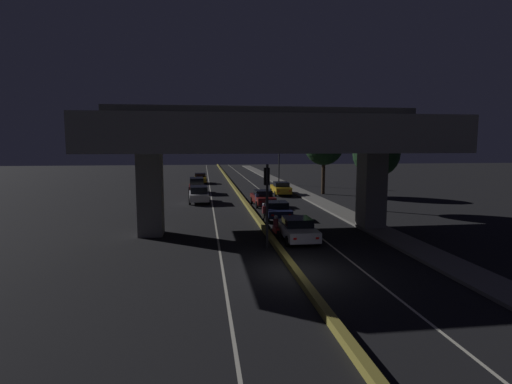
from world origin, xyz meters
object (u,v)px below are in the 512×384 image
motorcycle_white_filtering_far (257,201)px  traffic_light_left_of_median (267,191)px  street_lamp (277,150)px  car_white_lead_oncoming (199,194)px  car_taxi_yellow_fourth (281,188)px  motorcycle_red_filtering_near (276,228)px  pedestrian_on_sidewalk (363,212)px  car_taxi_yellow_third_oncoming (200,178)px  motorcycle_black_filtering_mid (264,214)px  car_dark_red_third (263,198)px  car_dark_blue_second (277,210)px  car_white_lead (297,229)px  car_dark_red_second_oncoming (197,185)px

motorcycle_white_filtering_far → traffic_light_left_of_median: bearing=177.1°
street_lamp → car_white_lead_oncoming: street_lamp is taller
car_taxi_yellow_fourth → motorcycle_red_filtering_near: 21.45m
street_lamp → car_taxi_yellow_fourth: 12.78m
motorcycle_red_filtering_near → pedestrian_on_sidewalk: pedestrian_on_sidewalk is taller
car_taxi_yellow_third_oncoming → motorcycle_red_filtering_near: size_ratio=2.12×
car_white_lead_oncoming → motorcycle_black_filtering_mid: (4.97, -10.84, -0.25)m
street_lamp → car_dark_red_third: street_lamp is taller
motorcycle_red_filtering_near → motorcycle_white_filtering_far: motorcycle_white_filtering_far is taller
car_dark_blue_second → motorcycle_black_filtering_mid: motorcycle_black_filtering_mid is taller
car_white_lead → car_taxi_yellow_third_oncoming: car_taxi_yellow_third_oncoming is taller
car_taxi_yellow_third_oncoming → car_dark_blue_second: bearing=12.4°
car_dark_red_third → motorcycle_red_filtering_near: 13.13m
street_lamp → car_white_lead: street_lamp is taller
street_lamp → pedestrian_on_sidewalk: (0.45, -30.66, -3.96)m
traffic_light_left_of_median → pedestrian_on_sidewalk: bearing=32.0°
street_lamp → car_dark_blue_second: size_ratio=1.94×
car_dark_blue_second → motorcycle_red_filtering_near: (-1.25, -6.43, -0.10)m
traffic_light_left_of_median → car_taxi_yellow_fourth: (5.40, 23.49, -2.43)m
car_dark_red_third → pedestrian_on_sidewalk: bearing=-155.7°
car_dark_blue_second → pedestrian_on_sidewalk: 6.81m
car_taxi_yellow_fourth → pedestrian_on_sidewalk: (2.19, -18.74, 0.30)m
car_taxi_yellow_fourth → car_dark_red_second_oncoming: car_dark_red_second_oncoming is taller
car_dark_red_third → car_dark_red_second_oncoming: (-6.37, 10.88, 0.22)m
car_dark_blue_second → car_taxi_yellow_third_oncoming: size_ratio=1.12×
motorcycle_black_filtering_mid → motorcycle_white_filtering_far: bearing=-5.3°
street_lamp → car_taxi_yellow_third_oncoming: size_ratio=2.17×
car_dark_blue_second → car_white_lead_oncoming: (-6.17, 9.54, 0.16)m
car_dark_red_third → car_white_lead_oncoming: car_white_lead_oncoming is taller
motorcycle_red_filtering_near → pedestrian_on_sidewalk: 7.01m
traffic_light_left_of_median → motorcycle_red_filtering_near: 3.74m
street_lamp → motorcycle_red_filtering_near: (-6.17, -32.91, -4.43)m
motorcycle_white_filtering_far → motorcycle_red_filtering_near: bearing=-179.4°
car_white_lead_oncoming → motorcycle_white_filtering_far: size_ratio=2.32×
motorcycle_black_filtering_mid → pedestrian_on_sidewalk: bearing=-115.7°
car_white_lead → motorcycle_black_filtering_mid: bearing=11.2°
traffic_light_left_of_median → car_white_lead_oncoming: size_ratio=1.06×
traffic_light_left_of_median → car_taxi_yellow_fourth: bearing=77.1°
car_taxi_yellow_fourth → motorcycle_white_filtering_far: size_ratio=2.30×
traffic_light_left_of_median → car_dark_red_third: traffic_light_left_of_median is taller
pedestrian_on_sidewalk → car_taxi_yellow_fourth: bearing=96.7°
motorcycle_white_filtering_far → car_dark_red_second_oncoming: bearing=28.3°
car_white_lead_oncoming → motorcycle_red_filtering_near: 16.71m
car_dark_blue_second → car_taxi_yellow_third_oncoming: car_taxi_yellow_third_oncoming is taller
traffic_light_left_of_median → car_dark_red_third: bearing=82.3°
car_dark_blue_second → pedestrian_on_sidewalk: (5.37, -4.18, 0.37)m
car_dark_red_third → car_taxi_yellow_fourth: 8.57m
car_white_lead → motorcycle_black_filtering_mid: motorcycle_black_filtering_mid is taller
car_white_lead_oncoming → traffic_light_left_of_median: bearing=9.5°
car_taxi_yellow_third_oncoming → motorcycle_red_filtering_near: (4.89, -36.29, -0.18)m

